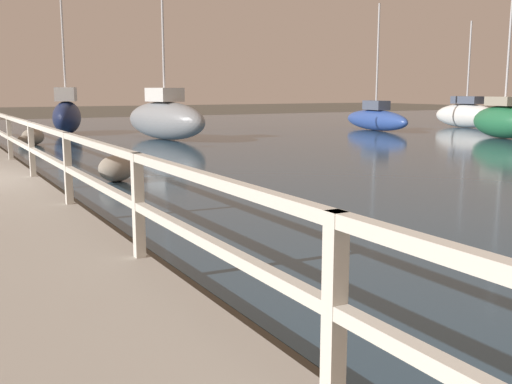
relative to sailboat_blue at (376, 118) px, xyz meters
name	(u,v)px	position (x,y,z in m)	size (l,w,h in m)	color
railing	(31,139)	(-17.20, -10.26, 0.42)	(0.10, 32.50, 1.05)	silver
boulder_mid_strip	(33,137)	(-15.61, -0.05, -0.29)	(0.77, 0.70, 0.58)	gray
boulder_water_edge	(24,141)	(-15.94, -0.24, -0.39)	(0.48, 0.43, 0.36)	slate
boulder_far_strip	(116,169)	(-15.48, -9.93, -0.29)	(0.75, 0.67, 0.56)	gray
sailboat_blue	(376,118)	(0.00, 0.00, 0.00)	(1.72, 5.28, 5.88)	#2D4C9E
sailboat_white	(466,114)	(5.46, -0.60, 0.12)	(1.44, 3.78, 5.32)	white
sailboat_green	(504,120)	(1.37, -6.17, 0.17)	(1.93, 3.42, 7.46)	#236B42
sailboat_navy	(67,114)	(-13.40, 4.85, 0.29)	(2.16, 3.74, 8.01)	#192347
sailboat_gray	(165,119)	(-10.69, -0.11, 0.24)	(2.32, 5.25, 5.38)	gray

